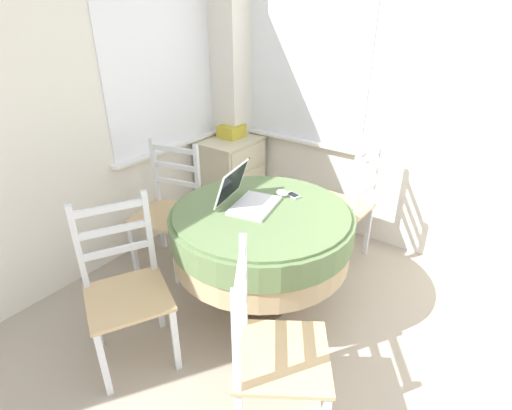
% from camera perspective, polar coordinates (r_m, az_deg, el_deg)
% --- Properties ---
extents(corner_room_shell, '(4.10, 4.61, 2.55)m').
position_cam_1_polar(corner_room_shell, '(2.73, 2.27, 14.53)').
color(corner_room_shell, white).
rests_on(corner_room_shell, ground_plane).
extents(round_dining_table, '(1.14, 1.14, 0.73)m').
position_cam_1_polar(round_dining_table, '(2.51, 0.77, -3.78)').
color(round_dining_table, '#4C3D2D').
rests_on(round_dining_table, ground_plane).
extents(laptop, '(0.40, 0.38, 0.24)m').
position_cam_1_polar(laptop, '(2.47, -1.37, 1.04)').
color(laptop, silver).
rests_on(laptop, round_dining_table).
extents(computer_mouse, '(0.06, 0.09, 0.04)m').
position_cam_1_polar(computer_mouse, '(2.61, 3.77, 1.73)').
color(computer_mouse, white).
rests_on(computer_mouse, round_dining_table).
extents(cell_phone, '(0.08, 0.12, 0.01)m').
position_cam_1_polar(cell_phone, '(2.62, 5.32, 1.41)').
color(cell_phone, '#B2B7BC').
rests_on(cell_phone, round_dining_table).
extents(dining_chair_near_back_window, '(0.51, 0.52, 0.96)m').
position_cam_1_polar(dining_chair_near_back_window, '(3.09, -12.33, -0.77)').
color(dining_chair_near_back_window, tan).
rests_on(dining_chair_near_back_window, ground_plane).
extents(dining_chair_near_right_window, '(0.44, 0.44, 0.96)m').
position_cam_1_polar(dining_chair_near_right_window, '(3.14, 12.55, -0.34)').
color(dining_chair_near_right_window, tan).
rests_on(dining_chair_near_right_window, ground_plane).
extents(dining_chair_camera_near, '(0.59, 0.59, 0.96)m').
position_cam_1_polar(dining_chair_camera_near, '(1.92, 2.27, -20.34)').
color(dining_chair_camera_near, tan).
rests_on(dining_chair_camera_near, ground_plane).
extents(dining_chair_left_flank, '(0.58, 0.58, 0.96)m').
position_cam_1_polar(dining_chair_left_flank, '(2.35, -18.08, -11.45)').
color(dining_chair_left_flank, tan).
rests_on(dining_chair_left_flank, ground_plane).
extents(corner_cabinet, '(0.57, 0.45, 0.75)m').
position_cam_1_polar(corner_cabinet, '(3.84, -3.54, 4.09)').
color(corner_cabinet, beige).
rests_on(corner_cabinet, ground_plane).
extents(storage_box, '(0.21, 0.19, 0.11)m').
position_cam_1_polar(storage_box, '(3.75, -3.51, 10.50)').
color(storage_box, gold).
rests_on(storage_box, corner_cabinet).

